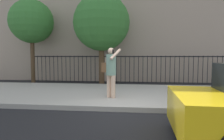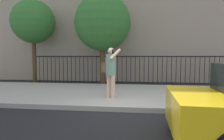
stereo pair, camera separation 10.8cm
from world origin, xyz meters
name	(u,v)px [view 2 (the right image)]	position (x,y,z in m)	size (l,w,h in m)	color
ground_plane	(130,113)	(0.00, 0.00, 0.00)	(60.00, 60.00, 0.00)	black
sidewalk	(131,94)	(0.00, 2.20, 0.07)	(28.00, 4.40, 0.15)	#B2ADA3
iron_fence	(133,66)	(0.00, 5.90, 1.02)	(12.03, 0.04, 1.60)	black
pedestrian_on_phone	(110,69)	(-0.71, 1.22, 1.15)	(0.71, 0.65, 1.72)	beige
street_tree_near	(33,22)	(-5.69, 5.21, 3.52)	(2.46, 2.46, 4.77)	#4C3823
street_tree_mid	(103,23)	(-1.64, 5.07, 3.35)	(3.04, 3.04, 4.89)	#4C3823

